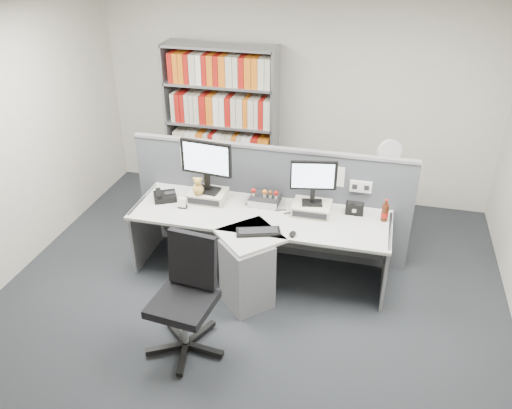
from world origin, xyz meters
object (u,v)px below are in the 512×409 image
(filing_cabinet, at_px, (382,205))
(desk_phone, at_px, (164,196))
(desk, at_px, (255,248))
(desk_calendar, at_px, (182,203))
(desktop_pc, at_px, (265,200))
(office_chair, at_px, (187,293))
(keyboard, at_px, (258,232))
(mouse, at_px, (293,234))
(shelving_unit, at_px, (222,126))
(cola_bottle, at_px, (385,213))
(speaker, at_px, (355,208))
(desk_fan, at_px, (389,154))
(monitor_left, at_px, (206,162))
(monitor_right, at_px, (313,179))

(filing_cabinet, bearing_deg, desk_phone, -153.50)
(desk, height_order, desk_calendar, desk_calendar)
(desktop_pc, xyz_separation_m, desk_phone, (-1.05, -0.18, -0.00))
(desk, height_order, desktop_pc, desktop_pc)
(desk, height_order, office_chair, office_chair)
(keyboard, height_order, mouse, mouse)
(keyboard, xyz_separation_m, shelving_unit, (-0.97, 1.98, 0.24))
(keyboard, height_order, office_chair, office_chair)
(cola_bottle, relative_size, shelving_unit, 0.12)
(speaker, relative_size, shelving_unit, 0.09)
(mouse, distance_m, shelving_unit, 2.35)
(desk, bearing_deg, desk_fan, 49.39)
(desk, xyz_separation_m, desk_calendar, (-0.80, 0.16, 0.31))
(desk_phone, distance_m, desk_fan, 2.53)
(desktop_pc, relative_size, keyboard, 0.68)
(filing_cabinet, relative_size, desk_fan, 1.46)
(mouse, xyz_separation_m, office_chair, (-0.75, -0.85, -0.18))
(cola_bottle, height_order, desk_fan, desk_fan)
(desk, distance_m, keyboard, 0.31)
(office_chair, bearing_deg, desk_fan, 56.50)
(keyboard, relative_size, office_chair, 0.43)
(desktop_pc, bearing_deg, monitor_left, -173.17)
(monitor_left, xyz_separation_m, speaker, (1.52, 0.08, -0.37))
(monitor_left, relative_size, desk_fan, 1.16)
(monitor_left, height_order, speaker, monitor_left)
(desk_phone, height_order, speaker, speaker)
(desk_phone, bearing_deg, monitor_right, 3.91)
(desk, bearing_deg, mouse, -13.65)
(monitor_right, height_order, desk_calendar, monitor_right)
(desk_calendar, bearing_deg, shelving_unit, 93.31)
(desktop_pc, height_order, desk_phone, desk_phone)
(monitor_right, relative_size, keyboard, 1.05)
(desktop_pc, bearing_deg, monitor_right, -8.18)
(desk, relative_size, desk_calendar, 23.44)
(desktop_pc, bearing_deg, shelving_unit, 122.73)
(desk_phone, relative_size, desk_calendar, 2.72)
(desk_calendar, xyz_separation_m, desk_fan, (2.00, 1.24, 0.23))
(monitor_right, distance_m, desk_calendar, 1.36)
(monitor_left, distance_m, filing_cabinet, 2.22)
(keyboard, relative_size, speaker, 2.48)
(keyboard, relative_size, desk_calendar, 4.00)
(mouse, relative_size, office_chair, 0.10)
(monitor_left, distance_m, desk_fan, 2.08)
(monitor_left, height_order, desk_fan, monitor_left)
(desk, distance_m, desk_phone, 1.13)
(filing_cabinet, xyz_separation_m, office_chair, (-1.55, -2.35, 0.21))
(speaker, relative_size, office_chair, 0.17)
(mouse, xyz_separation_m, desk_fan, (0.81, 1.49, 0.26))
(mouse, relative_size, desk_fan, 0.21)
(monitor_right, height_order, desktop_pc, monitor_right)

